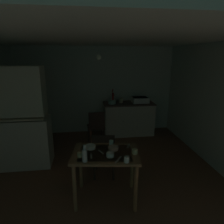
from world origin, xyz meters
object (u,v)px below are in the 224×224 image
hutch_cabinet (21,121)px  hand_pump (113,97)px  sink_basin (140,100)px  mixing_bowl_counter (112,102)px  teacup_mint (111,143)px  glass_bottle (85,155)px  dining_table (106,160)px  chair_by_counter (96,127)px  chair_far_side (104,153)px  serving_bowl_wide (90,147)px

hutch_cabinet → hand_pump: size_ratio=5.03×
sink_basin → mixing_bowl_counter: 0.79m
hutch_cabinet → teacup_mint: (1.63, -0.99, -0.10)m
teacup_mint → glass_bottle: bearing=-132.9°
dining_table → glass_bottle: bearing=-144.1°
chair_by_counter → glass_bottle: glass_bottle is taller
mixing_bowl_counter → hand_pump: bearing=69.3°
hutch_cabinet → teacup_mint: bearing=-31.2°
mixing_bowl_counter → chair_far_side: 2.08m
dining_table → glass_bottle: (-0.30, -0.22, 0.22)m
sink_basin → chair_far_side: 2.41m
dining_table → hutch_cabinet: bearing=141.4°
mixing_bowl_counter → teacup_mint: mixing_bowl_counter is taller
chair_by_counter → glass_bottle: (-0.27, -2.17, 0.39)m
hand_pump → teacup_mint: hand_pump is taller
chair_far_side → teacup_mint: 0.50m
teacup_mint → mixing_bowl_counter: bearing=82.1°
dining_table → glass_bottle: glass_bottle is taller
hutch_cabinet → serving_bowl_wide: bearing=-38.6°
sink_basin → teacup_mint: sink_basin is taller
chair_far_side → serving_bowl_wide: bearing=-121.4°
sink_basin → serving_bowl_wide: bearing=-120.6°
mixing_bowl_counter → teacup_mint: size_ratio=2.40×
hand_pump → serving_bowl_wide: hand_pump is taller
dining_table → chair_far_side: (0.03, 0.57, -0.18)m
mixing_bowl_counter → glass_bottle: size_ratio=0.86×
sink_basin → mixing_bowl_counter: size_ratio=2.15×
hutch_cabinet → sink_basin: bearing=26.9°
dining_table → chair_by_counter: bearing=91.0°
hutch_cabinet → hand_pump: hutch_cabinet is taller
sink_basin → hand_pump: size_ratio=1.13×
chair_by_counter → serving_bowl_wide: 1.82m
sink_basin → mixing_bowl_counter: bearing=-176.4°
hutch_cabinet → sink_basin: (2.73, 1.39, 0.05)m
dining_table → teacup_mint: bearing=63.6°
glass_bottle → teacup_mint: bearing=47.1°
mixing_bowl_counter → serving_bowl_wide: size_ratio=1.34×
mixing_bowl_counter → serving_bowl_wide: bearing=-105.2°
chair_by_counter → serving_bowl_wide: (-0.18, -1.78, 0.32)m
hutch_cabinet → dining_table: bearing=-38.6°
hutch_cabinet → serving_bowl_wide: 1.67m
hutch_cabinet → glass_bottle: bearing=-49.6°
sink_basin → glass_bottle: (-1.52, -2.82, -0.10)m
chair_far_side → glass_bottle: (-0.33, -0.79, 0.40)m
dining_table → teacup_mint: size_ratio=12.23×
chair_by_counter → teacup_mint: chair_by_counter is taller
glass_bottle → hutch_cabinet: bearing=130.4°
teacup_mint → chair_far_side: bearing=103.9°
hutch_cabinet → dining_table: hutch_cabinet is taller
dining_table → chair_far_side: 0.60m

